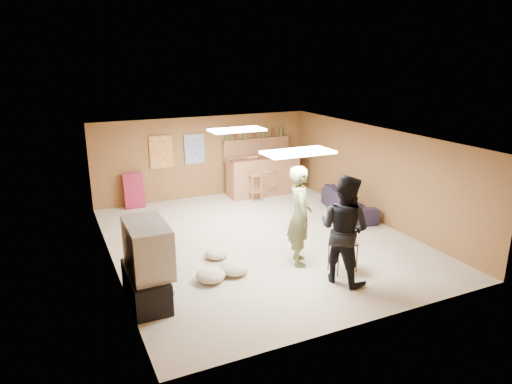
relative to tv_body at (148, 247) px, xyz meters
name	(u,v)px	position (x,y,z in m)	size (l,w,h in m)	color
ground	(260,239)	(2.65, 1.50, -0.90)	(7.00, 7.00, 0.00)	#B9A98D
ceiling	(260,137)	(2.65, 1.50, 1.30)	(6.00, 7.00, 0.02)	silver
wall_back	(205,157)	(2.65, 5.00, 0.20)	(6.00, 0.02, 2.20)	brown
wall_front	(368,254)	(2.65, -2.00, 0.20)	(6.00, 0.02, 2.20)	brown
wall_left	(109,210)	(-0.35, 1.50, 0.20)	(0.02, 7.00, 2.20)	brown
wall_right	(376,174)	(5.65, 1.50, 0.20)	(0.02, 7.00, 2.20)	brown
tv_stand	(146,286)	(-0.07, 0.00, -0.65)	(0.55, 1.30, 0.50)	black
dvd_box	(160,289)	(0.15, 0.00, -0.75)	(0.35, 0.50, 0.08)	#B2B2B7
tv_body	(148,247)	(0.00, 0.00, 0.00)	(0.60, 1.10, 0.80)	#B2B2B7
tv_screen	(167,244)	(0.31, 0.00, 0.00)	(0.02, 0.95, 0.65)	navy
bar_counter	(263,175)	(4.15, 4.45, -0.35)	(2.00, 0.60, 1.10)	#945C36
bar_lip	(267,158)	(4.15, 4.20, 0.20)	(2.10, 0.12, 0.05)	#3D1C13
bar_shelf	(256,139)	(4.15, 4.90, 0.60)	(2.00, 0.18, 0.05)	#945C36
bar_backing	(256,149)	(4.15, 4.92, 0.30)	(2.00, 0.14, 0.60)	#945C36
poster_left	(161,152)	(1.45, 4.96, 0.45)	(0.60, 0.03, 0.85)	#BF3F26
poster_right	(194,149)	(2.35, 4.96, 0.45)	(0.55, 0.03, 0.80)	#334C99
folding_chair_stack	(134,191)	(0.65, 4.80, -0.45)	(0.50, 0.14, 0.90)	maroon
ceiling_panel_front	(298,152)	(2.65, 0.00, 1.27)	(1.20, 0.60, 0.04)	white
ceiling_panel_back	(237,130)	(2.65, 2.70, 1.27)	(1.20, 0.60, 0.04)	white
person_olive	(300,216)	(2.83, 0.18, 0.04)	(0.68, 0.45, 1.87)	#5A6037
person_black	(344,229)	(3.15, -0.74, 0.04)	(0.92, 0.72, 1.89)	black
sofa	(348,202)	(5.35, 2.09, -0.61)	(1.97, 0.77, 0.58)	black
tray_table	(343,256)	(3.36, -0.47, -0.61)	(0.45, 0.36, 0.58)	#3D1C13
cup_red_near	(338,238)	(3.27, -0.43, -0.26)	(0.08, 0.08, 0.11)	red
cup_red_far	(351,239)	(3.47, -0.53, -0.26)	(0.08, 0.08, 0.11)	red
cup_blue	(347,234)	(3.51, -0.34, -0.26)	(0.09, 0.09, 0.12)	navy
bar_stool_left	(255,177)	(3.71, 4.03, -0.26)	(0.41, 0.41, 1.29)	#945C36
bar_stool_right	(270,173)	(4.27, 4.25, -0.25)	(0.41, 0.41, 1.31)	#945C36
cushion_near_tv	(234,268)	(1.55, 0.25, -0.78)	(0.52, 0.52, 0.24)	#C1B088
cushion_mid	(217,253)	(1.49, 1.01, -0.80)	(0.44, 0.44, 0.20)	#C1B088
cushion_far	(211,275)	(1.07, 0.17, -0.78)	(0.51, 0.51, 0.23)	#C1B088
bottle_row	(255,134)	(4.09, 4.88, 0.75)	(1.76, 0.08, 0.26)	#3F7233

